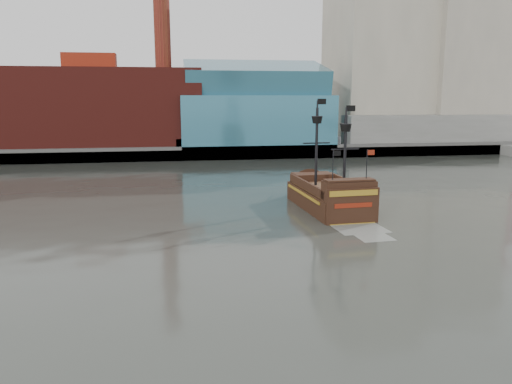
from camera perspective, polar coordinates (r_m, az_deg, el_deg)
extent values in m
plane|color=#2A2D28|center=(33.77, 2.25, -9.65)|extent=(400.00, 400.00, 0.00)
cube|color=slate|center=(123.60, -6.40, 5.80)|extent=(220.00, 60.00, 2.00)
cube|color=#4C4C49|center=(94.27, -5.43, 4.43)|extent=(220.00, 1.00, 2.60)
cube|color=maroon|center=(104.15, -18.21, 9.07)|extent=(42.00, 18.00, 15.00)
cube|color=teal|center=(102.40, -0.14, 8.19)|extent=(30.00, 16.00, 10.00)
cube|color=#B3AA94|center=(121.00, 13.85, 16.84)|extent=(20.00, 22.00, 46.00)
cube|color=#A49B8A|center=(125.20, 22.35, 14.30)|extent=(18.00, 18.00, 38.00)
cube|color=#B3AA94|center=(140.78, 15.00, 17.13)|extent=(24.00, 20.00, 52.00)
cube|color=slate|center=(111.41, 20.03, 6.72)|extent=(40.00, 6.00, 6.00)
cylinder|color=maroon|center=(106.21, -10.74, 19.47)|extent=(3.20, 3.20, 22.00)
cube|color=teal|center=(102.34, -0.14, 12.66)|extent=(28.00, 14.94, 8.78)
cube|color=black|center=(53.75, 8.20, -1.25)|extent=(6.01, 13.05, 2.77)
cube|color=#50361D|center=(53.45, 8.25, 0.37)|extent=(5.41, 11.75, 0.32)
cube|color=black|center=(58.13, 6.48, 1.63)|extent=(4.66, 2.80, 1.07)
cube|color=black|center=(48.26, 10.59, 0.13)|extent=(5.14, 1.98, 1.92)
cube|color=black|center=(47.72, 10.97, -2.10)|extent=(5.23, 0.55, 4.26)
cube|color=#A57D1F|center=(47.24, 11.12, -0.12)|extent=(4.79, 0.34, 0.53)
cube|color=maroon|center=(47.47, 11.07, -1.51)|extent=(3.73, 0.29, 0.43)
cylinder|color=black|center=(54.04, 6.93, 5.14)|extent=(0.31, 0.31, 8.31)
cylinder|color=black|center=(51.46, 10.12, 4.41)|extent=(0.31, 0.31, 7.67)
cone|color=black|center=(53.83, 7.00, 8.19)|extent=(1.23, 1.23, 0.75)
cone|color=black|center=(51.24, 10.22, 7.25)|extent=(1.23, 1.23, 0.75)
cube|color=black|center=(53.94, 7.53, 10.22)|extent=(0.96, 0.08, 0.59)
cube|color=black|center=(51.35, 10.79, 9.38)|extent=(0.96, 0.08, 0.59)
cube|color=gray|center=(46.44, 11.79, -4.11)|extent=(4.73, 4.07, 0.02)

